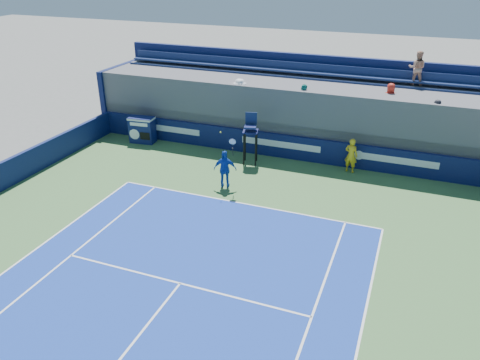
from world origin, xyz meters
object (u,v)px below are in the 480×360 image
at_px(match_clock, 142,129).
at_px(umpire_chair, 251,133).
at_px(tennis_player, 225,169).
at_px(ball_person, 351,155).

bearing_deg(match_clock, umpire_chair, -4.78).
bearing_deg(tennis_player, ball_person, 36.57).
bearing_deg(ball_person, tennis_player, 46.55).
xyz_separation_m(match_clock, umpire_chair, (6.33, -0.53, 0.79)).
height_order(umpire_chair, tennis_player, tennis_player).
relative_size(ball_person, match_clock, 1.17).
height_order(ball_person, tennis_player, tennis_player).
bearing_deg(umpire_chair, ball_person, 8.35).
relative_size(ball_person, umpire_chair, 0.66).
height_order(match_clock, umpire_chair, umpire_chair).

